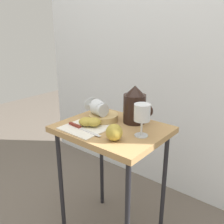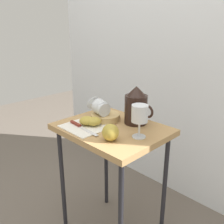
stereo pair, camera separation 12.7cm
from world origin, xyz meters
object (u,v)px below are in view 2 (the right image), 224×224
at_px(apple_whole, 110,132).
at_px(apple_half_left, 87,121).
at_px(table, 112,141).
at_px(wine_glass_tipped_near, 101,107).
at_px(basket_tray, 105,117).
at_px(wine_glass_upright, 140,115).
at_px(apple_half_right, 94,121).
at_px(wine_glass_tipped_far, 100,108).
at_px(knife, 80,126).
at_px(pitcher, 136,109).

bearing_deg(apple_whole, apple_half_left, 169.39).
height_order(table, apple_half_left, apple_half_left).
xyz_separation_m(wine_glass_tipped_near, apple_whole, (0.23, -0.15, -0.03)).
height_order(basket_tray, wine_glass_upright, wine_glass_upright).
height_order(table, wine_glass_tipped_near, wine_glass_tipped_near).
bearing_deg(wine_glass_upright, apple_whole, -119.92).
bearing_deg(basket_tray, apple_half_right, -78.80).
bearing_deg(wine_glass_tipped_far, table, -10.15).
bearing_deg(apple_whole, knife, -178.19).
relative_size(table, basket_tray, 4.38).
distance_m(wine_glass_tipped_near, apple_half_left, 0.12).
bearing_deg(apple_half_right, knife, -117.18).
relative_size(apple_half_left, apple_whole, 1.00).
relative_size(wine_glass_tipped_near, apple_half_right, 2.06).
distance_m(table, apple_half_left, 0.17).
bearing_deg(wine_glass_tipped_near, basket_tray, 22.00).
relative_size(pitcher, wine_glass_tipped_near, 1.25).
bearing_deg(wine_glass_tipped_near, wine_glass_tipped_far, -49.34).
bearing_deg(wine_glass_tipped_near, pitcher, 28.18).
height_order(wine_glass_tipped_near, apple_whole, wine_glass_tipped_near).
relative_size(wine_glass_tipped_far, apple_half_right, 2.00).
xyz_separation_m(wine_glass_tipped_near, apple_half_right, (0.04, -0.09, -0.05)).
relative_size(table, wine_glass_tipped_far, 4.47).
relative_size(wine_glass_tipped_near, wine_glass_tipped_far, 1.03).
bearing_deg(apple_half_right, apple_half_left, -149.57).
bearing_deg(wine_glass_upright, wine_glass_tipped_near, 174.27).
height_order(apple_whole, knife, apple_whole).
relative_size(apple_half_right, apple_whole, 1.00).
xyz_separation_m(table, apple_half_right, (-0.07, -0.06, 0.10)).
distance_m(apple_half_left, apple_whole, 0.22).
distance_m(wine_glass_upright, knife, 0.33).
xyz_separation_m(pitcher, apple_half_left, (-0.16, -0.20, -0.06)).
height_order(wine_glass_tipped_far, apple_whole, wine_glass_tipped_far).
xyz_separation_m(basket_tray, knife, (-0.01, -0.17, -0.01)).
relative_size(wine_glass_upright, wine_glass_tipped_far, 1.01).
height_order(wine_glass_tipped_near, apple_half_left, wine_glass_tipped_near).
xyz_separation_m(wine_glass_tipped_near, knife, (0.01, -0.16, -0.06)).
xyz_separation_m(table, wine_glass_tipped_far, (-0.11, 0.02, 0.15)).
relative_size(pitcher, apple_half_left, 2.58).
relative_size(apple_half_left, apple_half_right, 1.00).
bearing_deg(apple_whole, basket_tray, 141.62).
relative_size(wine_glass_tipped_near, knife, 0.70).
bearing_deg(apple_half_left, apple_whole, -10.61).
bearing_deg(apple_half_left, wine_glass_tipped_near, 96.01).
relative_size(pitcher, wine_glass_upright, 1.28).
distance_m(table, apple_half_right, 0.14).
bearing_deg(knife, apple_half_left, 88.51).
height_order(pitcher, knife, pitcher).
bearing_deg(wine_glass_tipped_near, apple_whole, -33.51).
xyz_separation_m(table, pitcher, (0.05, 0.12, 0.16)).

